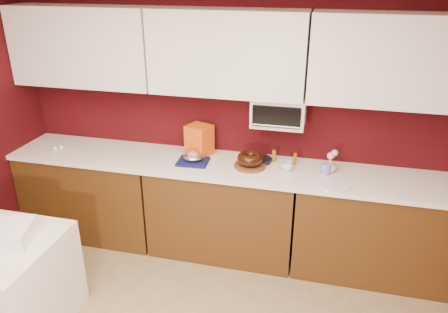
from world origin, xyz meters
TOP-DOWN VIEW (x-y plane):
  - wall_back at (0.00, 2.25)m, footprint 4.00×0.02m
  - base_cabinet_left at (-1.33, 1.94)m, footprint 1.31×0.58m
  - base_cabinet_center at (0.00, 1.94)m, footprint 1.31×0.58m
  - base_cabinet_right at (1.33, 1.94)m, footprint 1.31×0.58m
  - countertop at (0.00, 1.94)m, footprint 4.00×0.62m
  - upper_cabinet_left at (-1.33, 2.08)m, footprint 1.31×0.33m
  - upper_cabinet_center at (0.00, 2.08)m, footprint 1.31×0.33m
  - upper_cabinet_right at (1.33, 2.08)m, footprint 1.31×0.33m
  - toaster_oven at (0.45, 2.10)m, footprint 0.45×0.30m
  - toaster_oven_door at (0.45, 1.94)m, footprint 0.40×0.02m
  - toaster_oven_handle at (0.45, 1.93)m, footprint 0.42×0.02m
  - cake_base at (0.24, 1.94)m, footprint 0.31×0.31m
  - bundt_cake at (0.24, 1.94)m, footprint 0.29×0.29m
  - navy_towel at (-0.27, 1.91)m, footprint 0.28×0.24m
  - foil_ham_nest at (-0.27, 1.91)m, footprint 0.20×0.17m
  - roasted_ham at (-0.27, 1.91)m, footprint 0.13×0.12m
  - pandoro_box at (-0.27, 2.10)m, footprint 0.26×0.25m
  - dark_pan at (0.31, 2.07)m, footprint 0.26×0.26m
  - coffee_mug at (0.57, 1.94)m, footprint 0.11×0.11m
  - blue_jar at (0.89, 1.95)m, footprint 0.11×0.11m
  - flower_vase at (0.92, 2.01)m, footprint 0.11×0.11m
  - flower_pink at (0.92, 2.01)m, footprint 0.06×0.06m
  - flower_blue at (0.95, 2.03)m, footprint 0.06×0.06m
  - china_plate at (0.97, 1.75)m, footprint 0.27×0.27m
  - amber_bottle at (0.43, 2.11)m, footprint 0.04×0.04m
  - egg_left at (-1.63, 1.86)m, footprint 0.06×0.05m
  - egg_right at (-1.59, 1.90)m, footprint 0.05×0.04m
  - newspaper_stack at (-1.23, 0.63)m, footprint 0.43×0.39m
  - amber_bottle_tall at (0.62, 2.09)m, footprint 0.04×0.04m

SIDE VIEW (x-z plane):
  - base_cabinet_left at x=-1.33m, z-range 0.00..0.86m
  - base_cabinet_center at x=0.00m, z-range 0.00..0.86m
  - base_cabinet_right at x=1.33m, z-range 0.00..0.86m
  - newspaper_stack at x=-1.23m, z-range 0.75..0.88m
  - countertop at x=0.00m, z-range 0.86..0.90m
  - china_plate at x=0.97m, z-range 0.90..0.91m
  - navy_towel at x=-0.27m, z-range 0.90..0.92m
  - cake_base at x=0.24m, z-range 0.90..0.93m
  - dark_pan at x=0.31m, z-range 0.90..0.93m
  - egg_right at x=-1.59m, z-range 0.90..0.94m
  - egg_left at x=-1.63m, z-range 0.90..0.94m
  - coffee_mug at x=0.57m, z-range 0.90..0.99m
  - blue_jar at x=0.89m, z-range 0.90..1.00m
  - amber_bottle_tall at x=0.62m, z-range 0.90..1.00m
  - amber_bottle at x=0.43m, z-range 0.90..1.01m
  - foil_ham_nest at x=-0.27m, z-range 0.92..0.99m
  - flower_vase at x=0.92m, z-range 0.90..1.03m
  - roasted_ham at x=-0.27m, z-range 0.95..1.01m
  - bundt_cake at x=0.24m, z-range 0.93..1.03m
  - pandoro_box at x=-0.27m, z-range 0.90..1.18m
  - flower_pink at x=0.92m, z-range 1.02..1.08m
  - flower_blue at x=0.95m, z-range 1.04..1.10m
  - wall_back at x=0.00m, z-range 0.00..2.50m
  - toaster_oven_handle at x=0.45m, z-range 1.29..1.31m
  - toaster_oven at x=0.45m, z-range 1.25..1.50m
  - toaster_oven_door at x=0.45m, z-range 1.28..1.47m
  - upper_cabinet_left at x=-1.33m, z-range 1.50..2.20m
  - upper_cabinet_center at x=0.00m, z-range 1.50..2.20m
  - upper_cabinet_right at x=1.33m, z-range 1.50..2.20m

